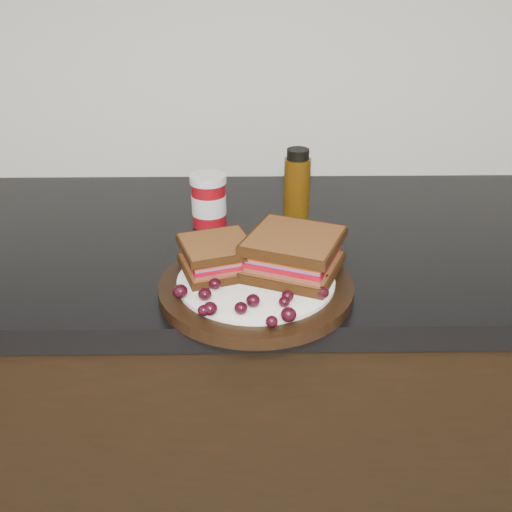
{
  "coord_description": "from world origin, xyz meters",
  "views": [
    {
      "loc": [
        0.26,
        0.78,
        1.33
      ],
      "look_at": [
        0.27,
        1.49,
        0.96
      ],
      "focal_mm": 40.0,
      "sensor_mm": 36.0,
      "label": 1
    }
  ],
  "objects_px": {
    "condiment_jar": "(209,200)",
    "oil_bottle": "(297,185)",
    "plate": "(256,287)",
    "sandwich_left": "(217,256)"
  },
  "relations": [
    {
      "from": "condiment_jar",
      "to": "oil_bottle",
      "type": "xyz_separation_m",
      "value": [
        0.16,
        0.03,
        0.02
      ]
    },
    {
      "from": "plate",
      "to": "condiment_jar",
      "type": "distance_m",
      "value": 0.26
    },
    {
      "from": "sandwich_left",
      "to": "oil_bottle",
      "type": "xyz_separation_m",
      "value": [
        0.13,
        0.24,
        0.02
      ]
    },
    {
      "from": "plate",
      "to": "condiment_jar",
      "type": "xyz_separation_m",
      "value": [
        -0.08,
        0.24,
        0.04
      ]
    },
    {
      "from": "sandwich_left",
      "to": "condiment_jar",
      "type": "distance_m",
      "value": 0.22
    },
    {
      "from": "plate",
      "to": "sandwich_left",
      "type": "bearing_deg",
      "value": 155.28
    },
    {
      "from": "sandwich_left",
      "to": "condiment_jar",
      "type": "xyz_separation_m",
      "value": [
        -0.02,
        0.22,
        0.0
      ]
    },
    {
      "from": "sandwich_left",
      "to": "oil_bottle",
      "type": "distance_m",
      "value": 0.28
    },
    {
      "from": "plate",
      "to": "condiment_jar",
      "type": "bearing_deg",
      "value": 108.38
    },
    {
      "from": "sandwich_left",
      "to": "condiment_jar",
      "type": "relative_size",
      "value": 1.04
    }
  ]
}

